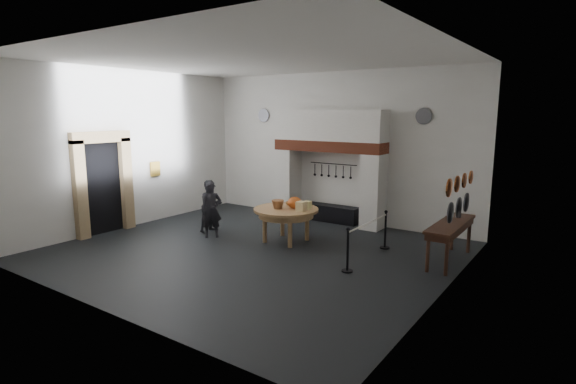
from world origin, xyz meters
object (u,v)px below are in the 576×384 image
Objects in this scene: iron_range at (329,213)px; work_table at (286,210)px; visitor_near at (211,210)px; barrier_post_near at (348,251)px; side_table at (451,224)px; visitor_far at (211,206)px; barrier_post_far at (385,231)px.

work_table reaches higher than iron_range.
visitor_near is at bearing -157.17° from work_table.
visitor_near is (-1.70, -3.36, 0.49)m from iron_range.
barrier_post_near is (2.53, -3.68, 0.20)m from iron_range.
barrier_post_near is at bearing -129.98° from side_table.
side_table is 2.44× the size of barrier_post_near.
barrier_post_near is at bearing -25.39° from work_table.
iron_range is 1.30× the size of visitor_far.
work_table is at bearing -159.33° from barrier_post_far.
work_table is 1.85× the size of barrier_post_near.
side_table is 2.48m from barrier_post_near.
work_table is 2.54m from barrier_post_far.
visitor_near is 1.02× the size of visitor_far.
barrier_post_near and barrier_post_far have the same top height.
side_table is (5.80, 1.55, 0.13)m from visitor_near.
work_table is (0.18, -2.57, 0.59)m from iron_range.
iron_range is 0.86× the size of side_table.
visitor_near is 0.68× the size of side_table.
work_table is 1.12× the size of visitor_near.
iron_range is at bearing 93.97° from work_table.
iron_range is at bearing -27.12° from visitor_far.
side_table reaches higher than iron_range.
iron_range is 4.52m from side_table.
visitor_far is (-2.10, -2.96, 0.48)m from iron_range.
visitor_near reaches higher than barrier_post_near.
visitor_far is 4.80m from barrier_post_far.
work_table is at bearing -72.11° from visitor_far.
visitor_far is at bearing -170.29° from work_table.
visitor_near reaches higher than side_table.
work_table is at bearing -169.00° from side_table.
barrier_post_near is (4.62, -0.72, -0.28)m from visitor_far.
barrier_post_near is 2.00m from barrier_post_far.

